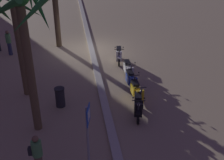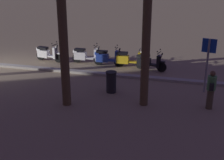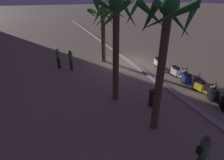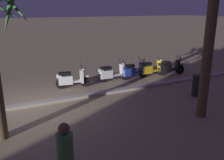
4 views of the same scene
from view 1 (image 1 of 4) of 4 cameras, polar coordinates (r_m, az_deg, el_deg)
The scene contains 13 objects.
ground_plane at distance 19.82m, azimuth -4.34°, elevation 6.15°, with size 200.00×200.00×0.00m, color #9E896B.
curb_strip at distance 19.80m, azimuth -4.22°, elevation 6.32°, with size 60.00×0.36×0.12m, color #ADA89E.
scooter_black_far_back at distance 12.57m, azimuth 5.30°, elevation -5.10°, with size 1.71×0.68×1.17m.
scooter_yellow_mid_front at distance 13.58m, azimuth 4.99°, elevation -2.38°, with size 1.85×0.56×1.04m.
scooter_blue_gap_after_mid at distance 14.59m, azimuth 3.89°, elevation -0.08°, with size 1.73×0.56×1.17m.
scooter_white_lead_nearest at distance 15.75m, azimuth 3.30°, elevation 2.11°, with size 1.86×0.56×1.17m.
scooter_white_second_in_line at distance 17.79m, azimuth 1.40°, elevation 5.20°, with size 1.73×0.62×1.17m.
crossing_sign at distance 9.35m, azimuth -4.92°, elevation -10.10°, with size 0.59×0.18×2.40m.
palm_tree_far_corner at distance 10.37m, azimuth -17.70°, elevation 9.88°, with size 2.35×2.47×5.77m.
palm_tree_near_sign at distance 13.38m, azimuth -19.22°, elevation 13.42°, with size 2.59×2.64×5.78m.
pedestrian_window_shopping at distance 9.76m, azimuth -14.96°, elevation -14.38°, with size 0.34×0.45×1.57m.
pedestrian_by_palm_tree at distance 19.83m, azimuth -20.27°, elevation 7.25°, with size 0.34×0.34×1.69m.
litter_bin at distance 13.26m, azimuth -10.54°, elevation -3.42°, with size 0.48×0.48×0.95m.
Camera 1 is at (-18.42, 1.31, 7.20)m, focal length 44.91 mm.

